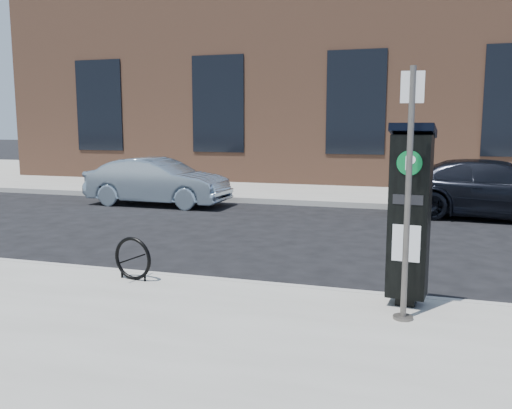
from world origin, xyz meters
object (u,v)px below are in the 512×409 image
at_px(parking_kiosk, 410,213).
at_px(bike_rack, 133,259).
at_px(car_silver, 158,182).
at_px(car_dark, 497,190).
at_px(sign_pole, 408,197).

relative_size(parking_kiosk, bike_rack, 3.53).
distance_m(bike_rack, car_silver, 8.05).
distance_m(bike_rack, car_dark, 9.47).
height_order(parking_kiosk, sign_pole, sign_pole).
distance_m(parking_kiosk, bike_rack, 3.71).
bearing_deg(sign_pole, parking_kiosk, 81.46).
xyz_separation_m(parking_kiosk, car_silver, (-7.03, 7.24, -0.58)).
relative_size(sign_pole, car_silver, 0.67).
relative_size(parking_kiosk, car_silver, 0.53).
height_order(car_silver, car_dark, car_dark).
bearing_deg(car_dark, bike_rack, 149.85).
bearing_deg(parking_kiosk, car_dark, 82.60).
bearing_deg(car_dark, car_silver, 97.93).
xyz_separation_m(parking_kiosk, car_dark, (1.84, 7.68, -0.54)).
bearing_deg(car_dark, parking_kiosk, 171.67).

